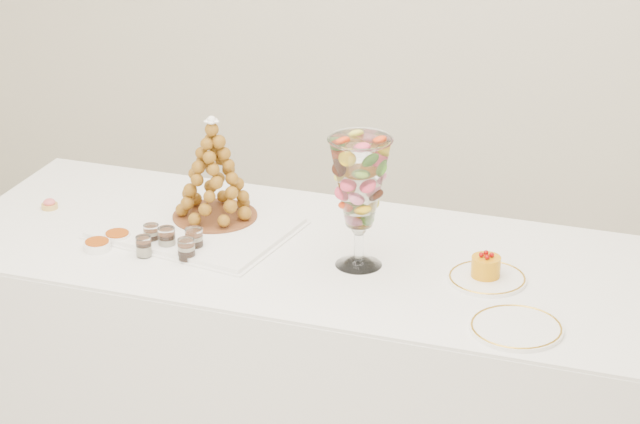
% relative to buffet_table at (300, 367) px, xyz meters
% --- Properties ---
extents(buffet_table, '(2.16, 0.88, 0.82)m').
position_rel_buffet_table_xyz_m(buffet_table, '(0.00, 0.00, 0.00)').
color(buffet_table, white).
rests_on(buffet_table, ground).
extents(lace_tray, '(0.61, 0.50, 0.02)m').
position_rel_buffet_table_xyz_m(lace_tray, '(-0.35, 0.02, 0.42)').
color(lace_tray, white).
rests_on(lace_tray, buffet_table).
extents(macaron_vase, '(0.18, 0.18, 0.39)m').
position_rel_buffet_table_xyz_m(macaron_vase, '(0.20, -0.04, 0.66)').
color(macaron_vase, white).
rests_on(macaron_vase, buffet_table).
extents(cake_plate, '(0.23, 0.23, 0.01)m').
position_rel_buffet_table_xyz_m(cake_plate, '(0.58, -0.03, 0.41)').
color(cake_plate, white).
rests_on(cake_plate, buffet_table).
extents(spare_plate, '(0.25, 0.25, 0.01)m').
position_rel_buffet_table_xyz_m(spare_plate, '(0.71, -0.29, 0.41)').
color(spare_plate, white).
rests_on(spare_plate, buffet_table).
extents(pink_tart, '(0.05, 0.05, 0.03)m').
position_rel_buffet_table_xyz_m(pink_tart, '(-0.87, 0.03, 0.42)').
color(pink_tart, tan).
rests_on(pink_tart, buffet_table).
extents(verrine_a, '(0.05, 0.05, 0.06)m').
position_rel_buffet_table_xyz_m(verrine_a, '(-0.44, -0.11, 0.44)').
color(verrine_a, white).
rests_on(verrine_a, buffet_table).
extents(verrine_b, '(0.06, 0.06, 0.07)m').
position_rel_buffet_table_xyz_m(verrine_b, '(-0.38, -0.13, 0.45)').
color(verrine_b, white).
rests_on(verrine_b, buffet_table).
extents(verrine_c, '(0.07, 0.07, 0.07)m').
position_rel_buffet_table_xyz_m(verrine_c, '(-0.29, -0.11, 0.45)').
color(verrine_c, white).
rests_on(verrine_c, buffet_table).
extents(verrine_d, '(0.06, 0.06, 0.06)m').
position_rel_buffet_table_xyz_m(verrine_d, '(-0.42, -0.19, 0.44)').
color(verrine_d, white).
rests_on(verrine_d, buffet_table).
extents(verrine_e, '(0.06, 0.06, 0.07)m').
position_rel_buffet_table_xyz_m(verrine_e, '(-0.29, -0.18, 0.44)').
color(verrine_e, white).
rests_on(verrine_e, buffet_table).
extents(ramekin_back, '(0.08, 0.08, 0.02)m').
position_rel_buffet_table_xyz_m(ramekin_back, '(-0.54, -0.12, 0.42)').
color(ramekin_back, white).
rests_on(ramekin_back, buffet_table).
extents(ramekin_front, '(0.08, 0.08, 0.03)m').
position_rel_buffet_table_xyz_m(ramekin_front, '(-0.57, -0.20, 0.42)').
color(ramekin_front, white).
rests_on(ramekin_front, buffet_table).
extents(croquembouche, '(0.27, 0.27, 0.33)m').
position_rel_buffet_table_xyz_m(croquembouche, '(-0.32, 0.10, 0.59)').
color(croquembouche, brown).
rests_on(croquembouche, lace_tray).
extents(mousse_cake, '(0.08, 0.08, 0.07)m').
position_rel_buffet_table_xyz_m(mousse_cake, '(0.57, -0.02, 0.45)').
color(mousse_cake, orange).
rests_on(mousse_cake, cake_plate).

